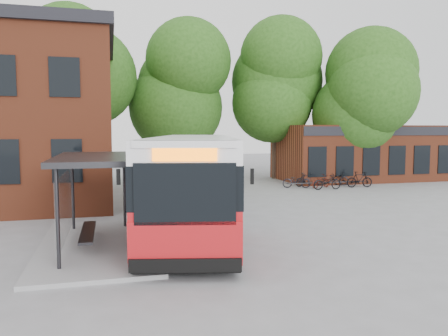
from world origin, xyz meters
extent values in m
plane|color=gray|center=(0.00, 0.00, 0.00)|extent=(100.00, 100.00, 0.00)
imported|color=black|center=(7.33, 10.48, 0.46)|extent=(1.86, 1.12, 0.92)
imported|color=#4C150F|center=(8.81, 10.06, 0.43)|extent=(1.71, 1.18, 0.85)
imported|color=black|center=(8.17, 10.95, 0.46)|extent=(1.59, 0.72, 0.92)
imported|color=black|center=(8.83, 9.26, 0.48)|extent=(1.86, 0.69, 0.97)
imported|color=black|center=(10.32, 10.97, 0.47)|extent=(1.88, 0.94, 0.94)
imported|color=black|center=(11.34, 9.69, 0.51)|extent=(1.75, 0.72, 1.02)
camera|label=1|loc=(-4.06, -14.97, 3.66)|focal=35.00mm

